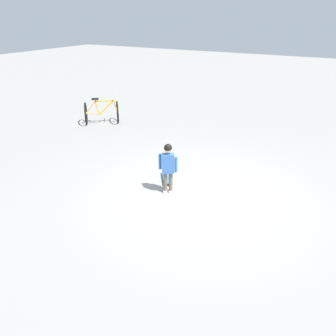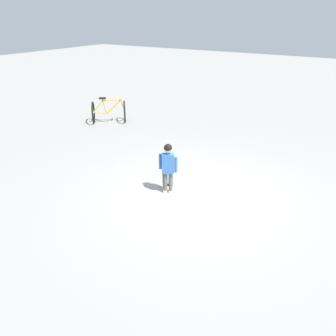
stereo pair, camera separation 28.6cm
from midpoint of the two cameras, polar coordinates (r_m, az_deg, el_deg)
name	(u,v)px [view 1 (the left image)]	position (r m, az deg, el deg)	size (l,w,h in m)	color
ground_plane	(198,196)	(7.01, 3.77, -4.60)	(50.00, 50.00, 0.00)	gray
child_person	(168,163)	(6.84, -1.20, 0.80)	(0.26, 0.41, 1.06)	brown
skateboard	(167,177)	(7.62, -1.23, -1.56)	(0.64, 0.52, 0.07)	teal
bicycle_near	(102,112)	(11.69, -11.53, 9.00)	(1.23, 1.28, 0.85)	black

